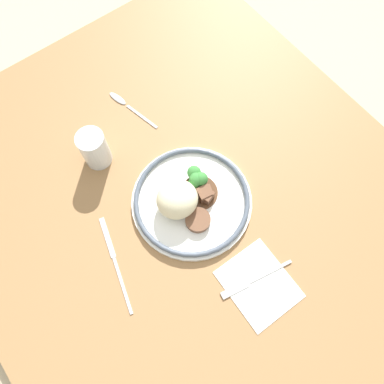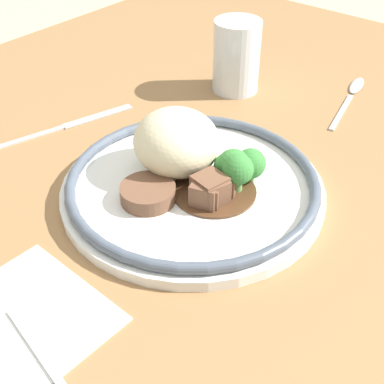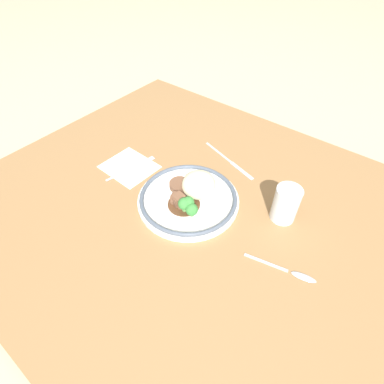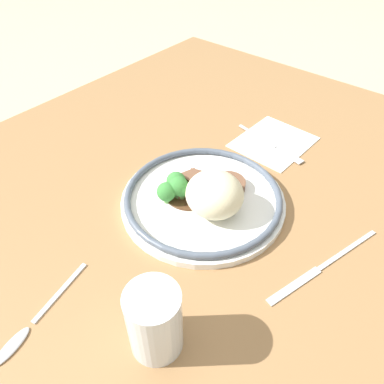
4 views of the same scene
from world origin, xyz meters
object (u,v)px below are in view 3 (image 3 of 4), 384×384
(knife, at_px, (230,161))
(plate, at_px, (190,196))
(spoon, at_px, (294,273))
(juice_glass, at_px, (285,206))
(fork, at_px, (136,166))

(knife, bearing_deg, plate, -71.86)
(plate, bearing_deg, spoon, -5.39)
(plate, height_order, juice_glass, juice_glass)
(fork, distance_m, knife, 0.31)
(knife, distance_m, spoon, 0.43)
(fork, bearing_deg, juice_glass, -66.19)
(juice_glass, relative_size, spoon, 0.60)
(fork, height_order, knife, fork)
(fork, bearing_deg, spoon, -82.48)
(juice_glass, bearing_deg, spoon, -54.36)
(juice_glass, xyz_separation_m, knife, (-0.24, 0.11, -0.04))
(juice_glass, bearing_deg, fork, -167.76)
(plate, relative_size, spoon, 1.69)
(knife, xyz_separation_m, spoon, (0.34, -0.25, 0.00))
(spoon, bearing_deg, knife, 130.90)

